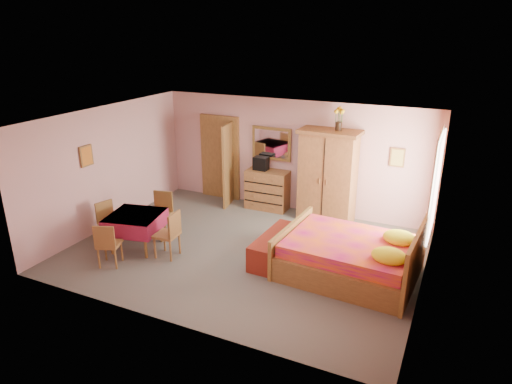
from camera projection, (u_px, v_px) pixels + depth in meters
The scene contains 23 objects.
floor at pixel (245, 251), 8.89m from camera, with size 6.50×6.50×0.00m, color #6A665D.
ceiling at pixel (244, 119), 8.00m from camera, with size 6.50×6.50×0.00m, color brown.
wall_back at pixel (292, 156), 10.57m from camera, with size 6.50×0.10×2.60m, color #D59B9C.
wall_front at pixel (164, 243), 6.32m from camera, with size 6.50×0.10×2.60m, color #D59B9C.
wall_left at pixel (108, 167), 9.74m from camera, with size 0.10×5.00×2.60m, color #D59B9C.
wall_right at pixel (429, 218), 7.15m from camera, with size 0.10×5.00×2.60m, color #D59B9C.
doorway at pixel (220, 158), 11.40m from camera, with size 1.06×0.12×2.15m, color #9E6B35.
window at pixel (435, 186), 8.13m from camera, with size 0.08×1.40×1.95m, color white.
picture_left at pixel (86, 156), 9.08m from camera, with size 0.04×0.32×0.42m, color orange.
picture_back at pixel (397, 157), 9.52m from camera, with size 0.30×0.04×0.40m, color #D8BF59.
chest_of_drawers at pixel (267, 190), 10.84m from camera, with size 1.00×0.50×0.94m, color #975F33.
wall_mirror at pixel (271, 144), 10.65m from camera, with size 0.98×0.05×0.77m, color white.
stereo at pixel (261, 163), 10.71m from camera, with size 0.33×0.24×0.31m, color black.
floor_lamp at pixel (303, 178), 10.37m from camera, with size 0.23×0.23×1.78m, color black.
wardrobe at pixel (328, 176), 10.00m from camera, with size 1.32×0.68×2.06m, color #A36537.
sunflower_vase at pixel (339, 119), 9.52m from camera, with size 0.20×0.20×0.50m, color yellow.
bed at pixel (350, 247), 7.91m from camera, with size 2.31×1.82×1.07m, color #C3136D.
bench at pixel (277, 247), 8.54m from camera, with size 0.54×1.45×0.48m, color maroon.
dining_table at pixel (136, 231), 8.92m from camera, with size 0.97×0.97×0.71m, color maroon.
chair_south at pixel (109, 244), 8.26m from camera, with size 0.38×0.38×0.84m, color #A36F37.
chair_north at pixel (160, 215), 9.46m from camera, with size 0.41×0.41×0.91m, color #9D6B35.
chair_west at pixel (110, 223), 9.16m from camera, with size 0.38×0.38×0.83m, color #A17636.
chair_east at pixel (167, 234), 8.57m from camera, with size 0.41×0.41×0.91m, color #A16A36.
Camera 1 is at (3.57, -7.11, 4.14)m, focal length 32.00 mm.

